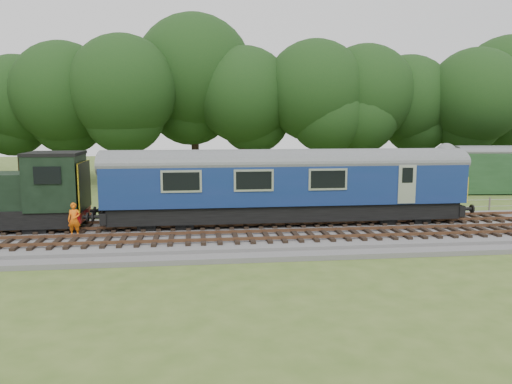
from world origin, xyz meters
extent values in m
plane|color=#415820|center=(0.00, 0.00, 0.00)|extent=(120.00, 120.00, 0.00)
cube|color=#4C4C4F|center=(0.00, 0.00, 0.17)|extent=(70.00, 7.00, 0.35)
cube|color=brown|center=(0.00, 0.68, 0.49)|extent=(66.50, 0.07, 0.14)
cube|color=brown|center=(0.00, 2.12, 0.49)|extent=(66.50, 0.07, 0.14)
cube|color=brown|center=(0.00, -2.32, 0.49)|extent=(66.50, 0.07, 0.14)
cube|color=brown|center=(0.00, -0.88, 0.49)|extent=(66.50, 0.07, 0.14)
cube|color=black|center=(4.93, 1.40, 1.06)|extent=(17.46, 2.52, 0.85)
cube|color=navy|center=(4.93, 1.40, 2.48)|extent=(18.00, 2.80, 2.05)
cube|color=gold|center=(13.95, 1.40, 2.11)|extent=(0.06, 2.74, 1.30)
cube|color=black|center=(10.93, 1.40, 0.86)|extent=(2.60, 2.00, 0.55)
cube|color=black|center=(-1.07, 1.40, 0.86)|extent=(2.60, 2.00, 0.55)
cube|color=black|center=(-6.27, 1.40, 2.66)|extent=(2.40, 2.55, 2.60)
cube|color=#A80C12|center=(-5.09, 1.40, 1.06)|extent=(0.25, 2.60, 0.55)
cube|color=gold|center=(-4.95, 1.40, 2.46)|extent=(0.06, 2.55, 2.30)
imported|color=orange|center=(-5.09, -0.36, 1.12)|extent=(0.57, 0.37, 1.55)
cube|color=#1A3A1B|center=(18.87, 14.06, 1.27)|extent=(3.56, 3.56, 2.53)
cube|color=black|center=(18.87, 14.06, 2.63)|extent=(3.92, 3.92, 0.20)
camera|label=1|loc=(0.42, -23.30, 5.51)|focal=35.00mm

